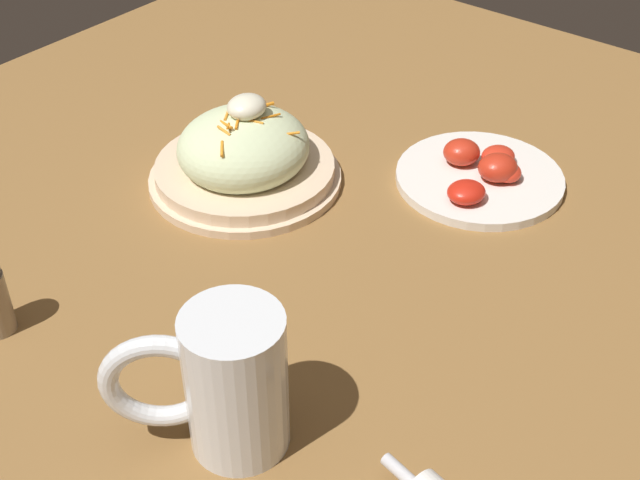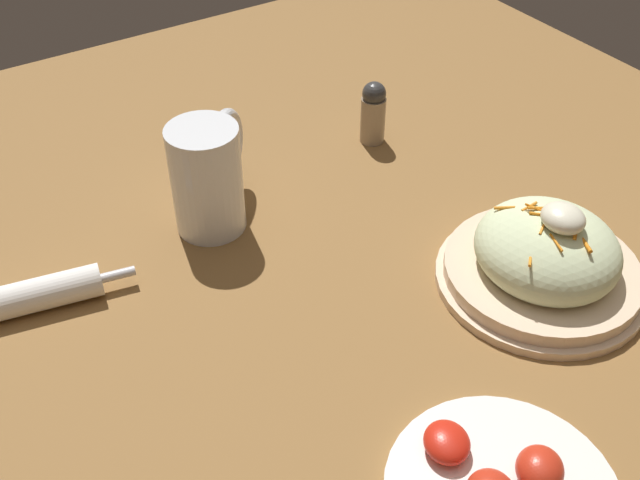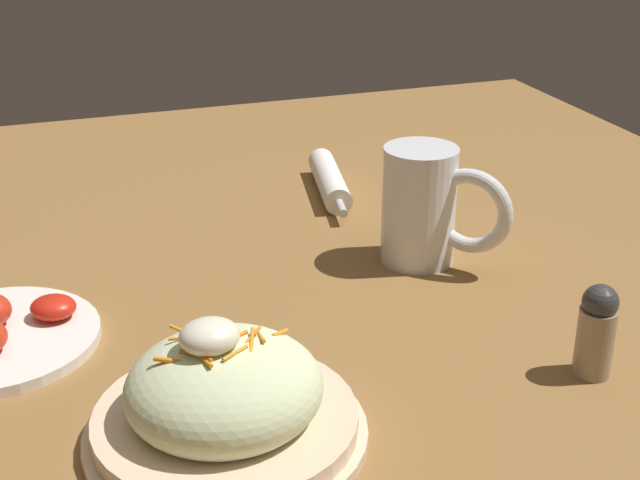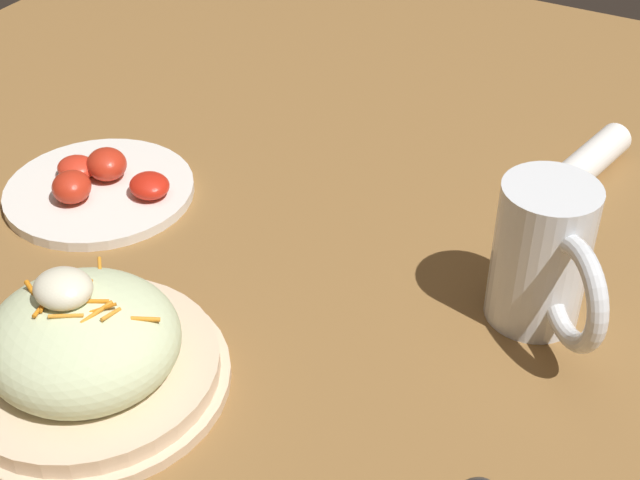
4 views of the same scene
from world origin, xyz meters
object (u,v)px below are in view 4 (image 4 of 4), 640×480
at_px(salad_plate, 85,351).
at_px(beer_mug, 543,262).
at_px(napkin_roll, 581,169).
at_px(tomato_plate, 100,185).

distance_m(salad_plate, beer_mug, 0.38).
relative_size(beer_mug, napkin_roll, 0.66).
xyz_separation_m(salad_plate, napkin_roll, (0.26, 0.48, -0.02)).
bearing_deg(beer_mug, tomato_plate, -175.75).
relative_size(salad_plate, beer_mug, 1.70).
bearing_deg(salad_plate, beer_mug, 41.17).
bearing_deg(tomato_plate, salad_plate, -51.73).
bearing_deg(tomato_plate, beer_mug, 4.25).
bearing_deg(beer_mug, napkin_roll, 96.63).
distance_m(napkin_roll, tomato_plate, 0.50).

